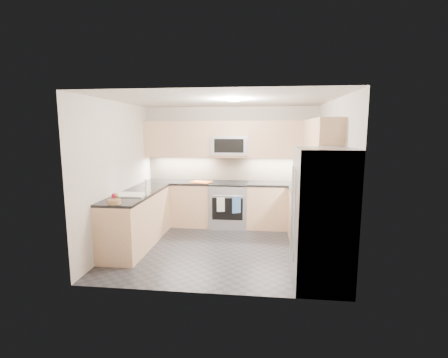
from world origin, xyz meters
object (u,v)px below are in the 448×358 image
(gas_range, at_px, (229,205))
(fruit_basket, at_px, (114,202))
(refrigerator, at_px, (322,218))
(cutting_board, at_px, (201,182))
(utensil_bowl, at_px, (313,181))
(microwave, at_px, (230,145))

(gas_range, relative_size, fruit_basket, 4.77)
(refrigerator, height_order, cutting_board, refrigerator)
(cutting_board, height_order, fruit_basket, fruit_basket)
(gas_range, bearing_deg, refrigerator, -59.12)
(refrigerator, height_order, fruit_basket, refrigerator)
(utensil_bowl, bearing_deg, gas_range, 178.52)
(gas_range, bearing_deg, utensil_bowl, -1.48)
(refrigerator, relative_size, fruit_basket, 9.44)
(microwave, distance_m, cutting_board, 0.97)
(utensil_bowl, bearing_deg, fruit_basket, -146.26)
(gas_range, xyz_separation_m, fruit_basket, (-1.48, -2.16, 0.52))
(utensil_bowl, height_order, fruit_basket, utensil_bowl)
(microwave, height_order, refrigerator, microwave)
(microwave, bearing_deg, fruit_basket, -122.96)
(cutting_board, bearing_deg, microwave, 18.69)
(microwave, relative_size, utensil_bowl, 3.15)
(refrigerator, bearing_deg, cutting_board, 130.63)
(gas_range, xyz_separation_m, utensil_bowl, (1.69, -0.04, 0.55))
(utensil_bowl, distance_m, fruit_basket, 3.82)
(fruit_basket, bearing_deg, cutting_board, 66.46)
(gas_range, relative_size, microwave, 1.20)
(refrigerator, distance_m, cutting_board, 3.11)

